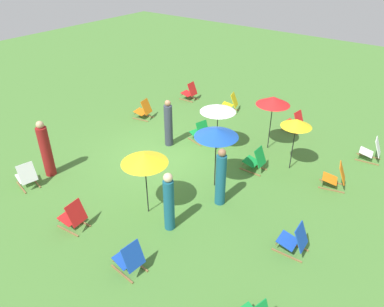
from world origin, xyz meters
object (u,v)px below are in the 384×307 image
object	(u,v)px
deckchair_12	(144,110)
umbrella_3	(218,108)
person_0	(46,150)
deckchair_7	(73,216)
deckchair_11	(336,177)
deckchair_0	(231,103)
umbrella_0	(144,158)
deckchair_3	(27,176)
deckchair_4	(372,151)
person_2	(168,124)
person_3	(221,178)
deckchair_1	(295,122)
deckchair_8	(256,160)
umbrella_4	(216,133)
deckchair_6	(294,240)
person_1	(169,202)
deckchair_9	(200,132)
deckchair_5	(190,92)
umbrella_2	(297,123)
deckchair_2	(130,259)
umbrella_1	(273,101)

from	to	relation	value
deckchair_12	umbrella_3	xyz separation A→B (m)	(0.31, 3.83, 1.22)
deckchair_12	person_0	world-z (taller)	person_0
deckchair_7	deckchair_11	bearing A→B (deg)	134.88
deckchair_0	deckchair_12	xyz separation A→B (m)	(2.77, -2.50, 0.00)
umbrella_0	person_0	bearing A→B (deg)	-82.05
deckchair_3	deckchair_4	world-z (taller)	same
deckchair_3	person_2	size ratio (longest dim) A/B	0.49
person_0	person_3	distance (m)	5.50
deckchair_1	deckchair_12	xyz separation A→B (m)	(2.73, -5.44, 0.00)
deckchair_8	deckchair_12	world-z (taller)	same
umbrella_0	umbrella_4	world-z (taller)	umbrella_4
umbrella_3	deckchair_6	bearing A→B (deg)	54.59
person_1	person_3	distance (m)	1.72
deckchair_9	deckchair_3	bearing A→B (deg)	-9.89
deckchair_4	person_3	size ratio (longest dim) A/B	0.47
deckchair_5	umbrella_2	distance (m)	6.82
deckchair_3	deckchair_6	size ratio (longest dim) A/B	1.01
deckchair_5	person_2	bearing A→B (deg)	25.48
deckchair_3	deckchair_12	bearing A→B (deg)	-162.55
deckchair_1	umbrella_2	world-z (taller)	umbrella_2
person_1	deckchair_0	bearing A→B (deg)	-41.87
deckchair_12	deckchair_5	bearing A→B (deg)	163.49
deckchair_8	umbrella_3	size ratio (longest dim) A/B	0.48
deckchair_1	deckchair_2	bearing A→B (deg)	7.28
deckchair_4	umbrella_3	bearing A→B (deg)	-68.87
deckchair_6	deckchair_8	bearing A→B (deg)	-139.42
deckchair_11	person_3	bearing A→B (deg)	-55.78
deckchair_1	umbrella_4	distance (m)	5.13
deckchair_2	deckchair_6	world-z (taller)	same
deckchair_5	deckchair_7	bearing A→B (deg)	16.50
deckchair_8	deckchair_12	distance (m)	5.63
person_2	umbrella_2	bearing A→B (deg)	-117.68
umbrella_1	umbrella_2	world-z (taller)	umbrella_1
umbrella_4	umbrella_3	bearing A→B (deg)	-147.79
deckchair_6	deckchair_9	bearing A→B (deg)	-124.45
deckchair_8	person_2	xyz separation A→B (m)	(0.39, -3.32, 0.45)
deckchair_8	person_0	xyz separation A→B (m)	(4.14, -5.10, 0.52)
deckchair_12	umbrella_4	distance (m)	5.65
deckchair_5	umbrella_3	world-z (taller)	umbrella_3
umbrella_2	deckchair_11	bearing A→B (deg)	83.61
deckchair_11	deckchair_12	xyz separation A→B (m)	(-0.06, -7.96, 0.00)
deckchair_3	umbrella_3	distance (m)	6.38
deckchair_4	umbrella_3	xyz separation A→B (m)	(2.52, -4.57, 1.22)
deckchair_1	deckchair_9	xyz separation A→B (m)	(2.91, -2.42, 0.00)
deckchair_12	person_0	bearing A→B (deg)	-4.65
person_0	person_1	size ratio (longest dim) A/B	1.10
deckchair_8	person_2	distance (m)	3.38
deckchair_1	deckchair_11	size ratio (longest dim) A/B	0.97
deckchair_2	deckchair_5	bearing A→B (deg)	-145.27
deckchair_12	deckchair_7	bearing A→B (deg)	17.57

